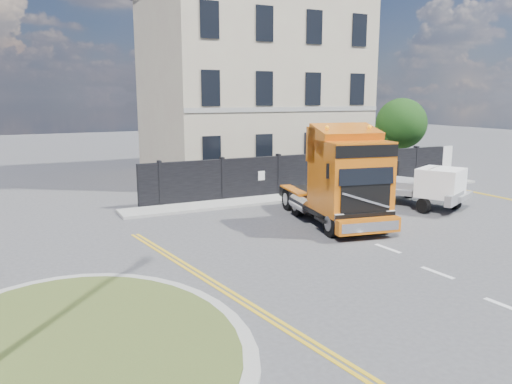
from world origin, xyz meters
TOP-DOWN VIEW (x-y plane):
  - ground at (0.00, 0.00)m, footprint 120.00×120.00m
  - traffic_island at (-7.00, -3.00)m, footprint 6.80×6.80m
  - hoarding_fence at (6.55, 9.00)m, footprint 18.80×0.25m
  - georgian_building at (6.00, 16.50)m, footprint 12.30×10.30m
  - tree at (14.38, 12.10)m, footprint 3.20×3.20m
  - pavement_far at (6.00, 8.10)m, footprint 20.00×1.60m
  - truck at (3.33, 2.72)m, footprint 3.37×6.58m
  - flatbed_pickup at (8.57, 3.41)m, footprint 3.57×4.95m

SIDE VIEW (x-z plane):
  - ground at x=0.00m, z-range 0.00..0.00m
  - pavement_far at x=6.00m, z-range 0.00..0.12m
  - traffic_island at x=-7.00m, z-range 0.00..0.16m
  - hoarding_fence at x=6.55m, z-range 0.00..2.00m
  - flatbed_pickup at x=8.57m, z-range 0.07..1.94m
  - truck at x=3.33m, z-range -0.20..3.56m
  - tree at x=14.38m, z-range 0.65..5.45m
  - georgian_building at x=6.00m, z-range -0.63..12.17m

